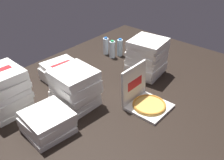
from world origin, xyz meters
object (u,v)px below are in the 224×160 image
water_bottle_0 (112,49)px  water_bottle_1 (106,46)px  pizza_stack_left_mid (147,57)px  water_bottle_2 (120,47)px  pizza_stack_right_mid (75,88)px  open_pizza_box (145,99)px  pizza_stack_left_far (4,91)px  pizza_stack_center_near (47,122)px  pizza_stack_right_far (61,72)px

water_bottle_0 → water_bottle_1: 0.13m
pizza_stack_left_mid → water_bottle_1: size_ratio=1.83×
pizza_stack_left_mid → water_bottle_2: (0.17, 0.51, -0.10)m
pizza_stack_left_mid → pizza_stack_right_mid: bearing=169.9°
pizza_stack_left_mid → water_bottle_1: pizza_stack_left_mid is taller
water_bottle_2 → water_bottle_1: bearing=116.8°
open_pizza_box → water_bottle_1: size_ratio=1.66×
pizza_stack_left_far → water_bottle_1: 1.44m
pizza_stack_center_near → water_bottle_0: size_ratio=1.73×
open_pizza_box → pizza_stack_left_far: pizza_stack_left_far is taller
open_pizza_box → water_bottle_0: (0.56, 0.88, 0.03)m
pizza_stack_right_far → water_bottle_0: water_bottle_0 is taller
pizza_stack_right_mid → water_bottle_0: 1.04m
pizza_stack_left_far → water_bottle_0: size_ratio=1.84×
pizza_stack_left_mid → pizza_stack_left_far: pizza_stack_left_far is taller
pizza_stack_right_mid → water_bottle_2: size_ratio=1.79×
open_pizza_box → water_bottle_1: 1.16m
pizza_stack_left_far → water_bottle_1: size_ratio=1.84×
pizza_stack_right_mid → water_bottle_1: pizza_stack_right_mid is taller
pizza_stack_left_mid → water_bottle_0: size_ratio=1.83×
pizza_stack_left_mid → pizza_stack_right_far: size_ratio=1.04×
pizza_stack_left_mid → pizza_stack_right_mid: pizza_stack_left_mid is taller
water_bottle_2 → open_pizza_box: bearing=-128.2°
pizza_stack_right_far → water_bottle_2: water_bottle_2 is taller
open_pizza_box → water_bottle_0: size_ratio=1.66×
pizza_stack_center_near → water_bottle_2: water_bottle_2 is taller
pizza_stack_center_near → water_bottle_2: (1.45, 0.44, 0.02)m
pizza_stack_left_far → pizza_stack_right_mid: bearing=-42.3°
pizza_stack_right_mid → pizza_stack_left_far: size_ratio=0.97×
pizza_stack_left_far → pizza_stack_left_mid: bearing=-22.9°
pizza_stack_center_near → water_bottle_0: (1.34, 0.47, 0.02)m
pizza_stack_center_near → pizza_stack_right_far: (0.59, 0.54, 0.00)m
water_bottle_0 → water_bottle_1: bearing=80.3°
pizza_stack_right_far → water_bottle_1: 0.78m
pizza_stack_right_mid → water_bottle_2: (1.06, 0.35, -0.08)m
pizza_stack_left_far → water_bottle_1: bearing=4.1°
open_pizza_box → pizza_stack_right_far: size_ratio=0.94×
water_bottle_1 → pizza_stack_right_far: bearing=-175.4°
water_bottle_2 → pizza_stack_center_near: bearing=-163.2°
pizza_stack_left_mid → water_bottle_1: 0.68m
water_bottle_2 → water_bottle_0: bearing=160.3°
pizza_stack_right_far → water_bottle_1: bearing=4.6°
pizza_stack_left_far → pizza_stack_right_far: size_ratio=1.05×
pizza_stack_left_far → water_bottle_2: (1.51, -0.06, -0.10)m
open_pizza_box → water_bottle_2: open_pizza_box is taller
pizza_stack_left_mid → water_bottle_0: 0.56m
pizza_stack_right_far → water_bottle_2: size_ratio=1.76×
pizza_stack_right_mid → water_bottle_1: 1.11m
open_pizza_box → pizza_stack_right_mid: size_ratio=0.93×
pizza_stack_right_far → water_bottle_2: (0.86, -0.10, 0.02)m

